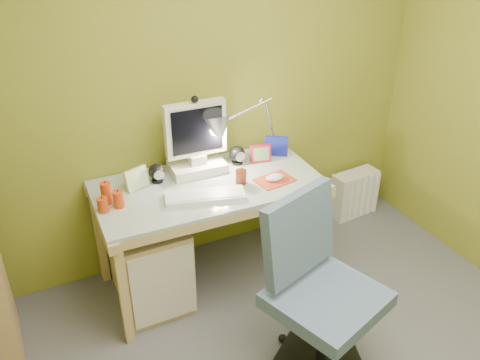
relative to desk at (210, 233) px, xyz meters
name	(u,v)px	position (x,y,z in m)	size (l,w,h in m)	color
wall_back	(198,89)	(0.10, 0.37, 0.83)	(3.20, 0.01, 2.40)	olive
slope_ceiling	(48,93)	(-0.90, -1.23, 1.48)	(1.10, 3.20, 1.10)	white
desk	(210,233)	(0.00, 0.00, 0.00)	(1.37, 0.68, 0.73)	tan
monitor	(196,134)	(0.00, 0.18, 0.62)	(0.37, 0.21, 0.51)	silver
speaker_left	(157,173)	(-0.27, 0.16, 0.43)	(0.10, 0.10, 0.12)	black
speaker_right	(237,155)	(0.27, 0.16, 0.43)	(0.10, 0.10, 0.12)	black
keyboard	(205,196)	(-0.08, -0.14, 0.38)	(0.46, 0.15, 0.02)	white
mousepad	(275,180)	(0.38, -0.14, 0.37)	(0.23, 0.16, 0.01)	#B5381C
mouse	(275,178)	(0.38, -0.14, 0.39)	(0.12, 0.07, 0.04)	white
amber_tumbler	(241,177)	(0.18, -0.08, 0.41)	(0.07, 0.07, 0.09)	maroon
candle_cluster	(108,196)	(-0.60, 0.01, 0.43)	(0.17, 0.15, 0.13)	#C03B10
photo_frame_red	(261,153)	(0.42, 0.12, 0.42)	(0.14, 0.02, 0.12)	#AF1237
photo_frame_blue	(276,146)	(0.56, 0.16, 0.43)	(0.15, 0.02, 0.13)	navy
photo_frame_green	(137,178)	(-0.40, 0.14, 0.43)	(0.15, 0.02, 0.13)	#BEE39C
desk_lamp	(261,114)	(0.45, 0.18, 0.67)	(0.58, 0.25, 0.62)	silver
task_chair	(327,296)	(0.23, -0.95, 0.16)	(0.58, 0.58, 1.05)	#465A72
radiator	(354,194)	(1.33, 0.23, -0.18)	(0.37, 0.15, 0.37)	silver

